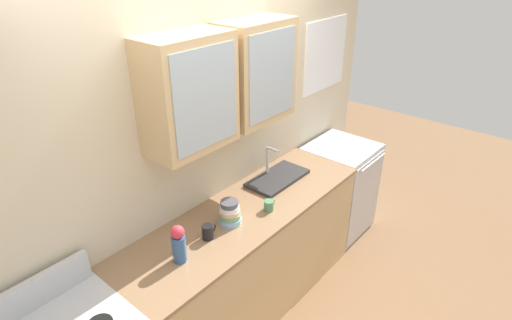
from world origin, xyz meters
TOP-DOWN VIEW (x-y plane):
  - ground_plane at (0.00, 0.00)m, footprint 10.00×10.00m
  - back_wall_unit at (0.01, 0.34)m, footprint 4.09×0.41m
  - counter at (0.00, 0.00)m, footprint 2.18×0.65m
  - sink_faucet at (0.50, 0.10)m, footprint 0.54×0.28m
  - bowl_stack at (-0.18, -0.01)m, footprint 0.16×0.16m
  - vase at (-0.66, -0.04)m, footprint 0.09×0.09m
  - cup_near_sink at (0.12, -0.12)m, footprint 0.11×0.07m
  - cup_near_bowls at (-0.40, -0.02)m, footprint 0.11×0.08m
  - dishwasher at (1.40, -0.00)m, footprint 0.62×0.63m

SIDE VIEW (x-z plane):
  - ground_plane at x=0.00m, z-range 0.00..0.00m
  - dishwasher at x=1.40m, z-range 0.00..0.94m
  - counter at x=0.00m, z-range 0.00..0.94m
  - sink_faucet at x=0.50m, z-range 0.83..1.09m
  - cup_near_sink at x=0.12m, z-range 0.94..1.02m
  - cup_near_bowls at x=-0.40m, z-range 0.94..1.04m
  - bowl_stack at x=-0.18m, z-range 0.93..1.10m
  - vase at x=-0.66m, z-range 0.94..1.19m
  - back_wall_unit at x=0.01m, z-range 0.09..2.88m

